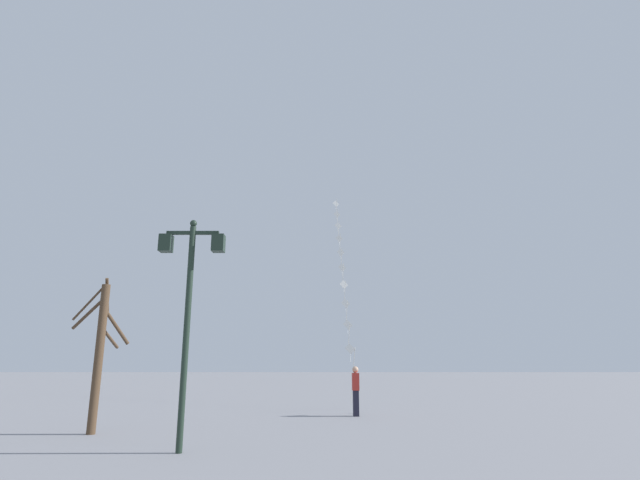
{
  "coord_description": "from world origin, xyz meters",
  "views": [
    {
      "loc": [
        0.56,
        -1.4,
        1.85
      ],
      "look_at": [
        0.57,
        18.62,
        6.82
      ],
      "focal_mm": 27.74,
      "sensor_mm": 36.0,
      "label": 1
    }
  ],
  "objects_px": {
    "twin_lantern_lamp_post": "(189,287)",
    "bare_tree": "(100,350)",
    "kite_flyer": "(356,390)",
    "kite_train": "(342,269)"
  },
  "relations": [
    {
      "from": "bare_tree",
      "to": "kite_flyer",
      "type": "bearing_deg",
      "value": 31.4
    },
    {
      "from": "twin_lantern_lamp_post",
      "to": "kite_flyer",
      "type": "bearing_deg",
      "value": 59.99
    },
    {
      "from": "kite_train",
      "to": "bare_tree",
      "type": "relative_size",
      "value": 3.08
    },
    {
      "from": "twin_lantern_lamp_post",
      "to": "kite_flyer",
      "type": "height_order",
      "value": "twin_lantern_lamp_post"
    },
    {
      "from": "twin_lantern_lamp_post",
      "to": "kite_train",
      "type": "xyz_separation_m",
      "value": [
        4.17,
        15.25,
        3.28
      ]
    },
    {
      "from": "kite_flyer",
      "to": "kite_train",
      "type": "bearing_deg",
      "value": -0.08
    },
    {
      "from": "bare_tree",
      "to": "twin_lantern_lamp_post",
      "type": "bearing_deg",
      "value": -42.35
    },
    {
      "from": "twin_lantern_lamp_post",
      "to": "bare_tree",
      "type": "height_order",
      "value": "twin_lantern_lamp_post"
    },
    {
      "from": "kite_flyer",
      "to": "bare_tree",
      "type": "relative_size",
      "value": 0.41
    },
    {
      "from": "twin_lantern_lamp_post",
      "to": "bare_tree",
      "type": "bearing_deg",
      "value": 137.65
    }
  ]
}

